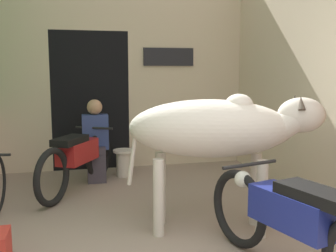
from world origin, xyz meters
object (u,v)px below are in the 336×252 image
at_px(cow, 219,130).
at_px(motorcycle_far, 78,158).
at_px(plastic_stool, 124,162).
at_px(shopkeeper_seated, 96,138).
at_px(motorcycle_near, 293,221).

xyz_separation_m(cow, motorcycle_far, (-1.35, 1.67, -0.56)).
distance_m(cow, plastic_stool, 2.51).
xyz_separation_m(motorcycle_far, plastic_stool, (0.69, 0.62, -0.24)).
xyz_separation_m(motorcycle_far, shopkeeper_seated, (0.26, 0.48, 0.18)).
height_order(cow, motorcycle_near, cow).
relative_size(motorcycle_near, shopkeeper_seated, 1.64).
distance_m(motorcycle_near, shopkeeper_seated, 3.44).
distance_m(cow, shopkeeper_seated, 2.44).
xyz_separation_m(cow, shopkeeper_seated, (-1.09, 2.14, -0.39)).
relative_size(motorcycle_far, shopkeeper_seated, 1.44).
height_order(motorcycle_near, shopkeeper_seated, shopkeeper_seated).
xyz_separation_m(cow, plastic_stool, (-0.66, 2.29, -0.80)).
height_order(motorcycle_near, motorcycle_far, motorcycle_near).
distance_m(motorcycle_far, shopkeeper_seated, 0.57).
xyz_separation_m(shopkeeper_seated, plastic_stool, (0.43, 0.14, -0.42)).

